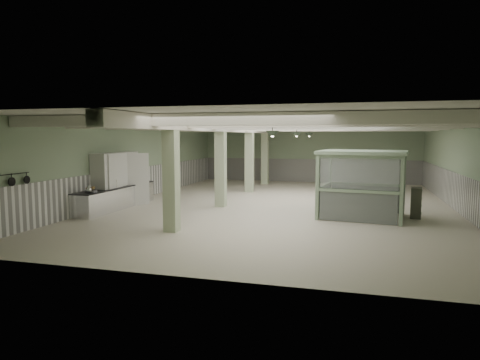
% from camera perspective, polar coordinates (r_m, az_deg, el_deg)
% --- Properties ---
extents(floor, '(20.00, 20.00, 0.00)m').
position_cam_1_polar(floor, '(18.70, 5.70, -3.37)').
color(floor, silver).
rests_on(floor, ground).
extents(ceiling, '(14.00, 20.00, 0.02)m').
position_cam_1_polar(ceiling, '(18.48, 5.81, 7.72)').
color(ceiling, silver).
rests_on(ceiling, wall_back).
extents(wall_back, '(14.00, 0.02, 3.60)m').
position_cam_1_polar(wall_back, '(28.40, 9.14, 3.38)').
color(wall_back, '#90A685').
rests_on(wall_back, floor).
extents(wall_front, '(14.00, 0.02, 3.60)m').
position_cam_1_polar(wall_front, '(8.84, -5.17, -1.86)').
color(wall_front, '#90A685').
rests_on(wall_front, floor).
extents(wall_left, '(0.02, 20.00, 3.60)m').
position_cam_1_polar(wall_left, '(20.84, -13.59, 2.42)').
color(wall_left, '#90A685').
rests_on(wall_left, floor).
extents(wall_right, '(0.02, 20.00, 3.60)m').
position_cam_1_polar(wall_right, '(18.66, 27.47, 1.55)').
color(wall_right, '#90A685').
rests_on(wall_right, floor).
extents(wainscot_left, '(0.05, 19.90, 1.50)m').
position_cam_1_polar(wainscot_left, '(20.92, -13.47, -0.45)').
color(wainscot_left, white).
rests_on(wainscot_left, floor).
extents(wainscot_right, '(0.05, 19.90, 1.50)m').
position_cam_1_polar(wainscot_right, '(18.75, 27.24, -1.65)').
color(wainscot_right, white).
rests_on(wainscot_right, floor).
extents(wainscot_back, '(13.90, 0.05, 1.50)m').
position_cam_1_polar(wainscot_back, '(28.44, 9.10, 1.26)').
color(wainscot_back, white).
rests_on(wainscot_back, floor).
extents(girder, '(0.45, 19.90, 0.40)m').
position_cam_1_polar(girder, '(19.05, -1.69, 7.03)').
color(girder, white).
rests_on(girder, ceiling).
extents(beam_a, '(13.90, 0.35, 0.32)m').
position_cam_1_polar(beam_a, '(11.15, -0.69, 8.09)').
color(beam_a, white).
rests_on(beam_a, ceiling).
extents(beam_b, '(13.90, 0.35, 0.32)m').
position_cam_1_polar(beam_b, '(13.57, 2.26, 7.68)').
color(beam_b, white).
rests_on(beam_b, ceiling).
extents(beam_c, '(13.90, 0.35, 0.32)m').
position_cam_1_polar(beam_c, '(16.01, 4.31, 7.39)').
color(beam_c, white).
rests_on(beam_c, ceiling).
extents(beam_d, '(13.90, 0.35, 0.32)m').
position_cam_1_polar(beam_d, '(18.47, 5.81, 7.17)').
color(beam_d, white).
rests_on(beam_d, ceiling).
extents(beam_e, '(13.90, 0.35, 0.32)m').
position_cam_1_polar(beam_e, '(20.94, 6.96, 6.99)').
color(beam_e, white).
rests_on(beam_e, ceiling).
extents(beam_f, '(13.90, 0.35, 0.32)m').
position_cam_1_polar(beam_f, '(23.41, 7.86, 6.85)').
color(beam_f, white).
rests_on(beam_f, ceiling).
extents(beam_g, '(13.90, 0.35, 0.32)m').
position_cam_1_polar(beam_g, '(25.89, 8.59, 6.74)').
color(beam_g, white).
rests_on(beam_g, ceiling).
extents(column_a, '(0.42, 0.42, 3.60)m').
position_cam_1_polar(column_a, '(13.47, -9.17, 0.73)').
color(column_a, '#B7C8A1').
rests_on(column_a, floor).
extents(column_b, '(0.42, 0.42, 3.60)m').
position_cam_1_polar(column_b, '(18.13, -2.60, 2.09)').
color(column_b, '#B7C8A1').
rests_on(column_b, floor).
extents(column_c, '(0.42, 0.42, 3.60)m').
position_cam_1_polar(column_c, '(22.93, 1.26, 2.88)').
color(column_c, '#B7C8A1').
rests_on(column_c, floor).
extents(column_d, '(0.42, 0.42, 3.60)m').
position_cam_1_polar(column_d, '(26.82, 3.35, 3.30)').
color(column_d, '#B7C8A1').
rests_on(column_d, floor).
extents(hook_rail, '(0.02, 1.20, 0.02)m').
position_cam_1_polar(hook_rail, '(14.63, -27.89, 0.72)').
color(hook_rail, black).
rests_on(hook_rail, wall_left).
extents(pendant_front, '(0.44, 0.44, 0.22)m').
position_cam_1_polar(pendant_front, '(13.46, 4.34, 6.11)').
color(pendant_front, '#334332').
rests_on(pendant_front, ceiling).
extents(pendant_mid, '(0.44, 0.44, 0.22)m').
position_cam_1_polar(pendant_mid, '(18.88, 7.56, 5.99)').
color(pendant_mid, '#334332').
rests_on(pendant_mid, ceiling).
extents(pendant_back, '(0.44, 0.44, 0.22)m').
position_cam_1_polar(pendant_back, '(23.85, 9.21, 5.93)').
color(pendant_back, '#334332').
rests_on(pendant_back, ceiling).
extents(prep_counter, '(0.88, 5.06, 0.91)m').
position_cam_1_polar(prep_counter, '(18.51, -16.14, -2.22)').
color(prep_counter, silver).
rests_on(prep_counter, floor).
extents(pitcher_near, '(0.23, 0.25, 0.26)m').
position_cam_1_polar(pitcher_near, '(19.05, -15.34, -0.25)').
color(pitcher_near, silver).
rests_on(pitcher_near, prep_counter).
extents(pitcher_far, '(0.24, 0.27, 0.30)m').
position_cam_1_polar(pitcher_far, '(16.60, -19.48, -1.18)').
color(pitcher_far, silver).
rests_on(pitcher_far, prep_counter).
extents(veg_colander, '(0.59, 0.59, 0.22)m').
position_cam_1_polar(veg_colander, '(16.75, -19.23, -1.25)').
color(veg_colander, '#3C3C40').
rests_on(veg_colander, prep_counter).
extents(orange_bowl, '(0.29, 0.29, 0.08)m').
position_cam_1_polar(orange_bowl, '(18.61, -16.05, -0.68)').
color(orange_bowl, '#B2B2B7').
rests_on(orange_bowl, prep_counter).
extents(skillet_near, '(0.04, 0.27, 0.27)m').
position_cam_1_polar(skillet_near, '(14.50, -28.14, -0.21)').
color(skillet_near, black).
rests_on(skillet_near, hook_rail).
extents(skillet_far, '(0.03, 0.25, 0.25)m').
position_cam_1_polar(skillet_far, '(14.94, -26.55, 0.03)').
color(skillet_far, black).
rests_on(skillet_far, hook_rail).
extents(walkin_cooler, '(1.15, 2.65, 2.43)m').
position_cam_1_polar(walkin_cooler, '(18.61, -16.14, 0.16)').
color(walkin_cooler, silver).
rests_on(walkin_cooler, floor).
extents(guard_booth, '(3.36, 2.95, 2.46)m').
position_cam_1_polar(guard_booth, '(16.33, 16.02, 1.06)').
color(guard_booth, gray).
rests_on(guard_booth, floor).
extents(filing_cabinet, '(0.43, 0.56, 1.13)m').
position_cam_1_polar(filing_cabinet, '(16.88, 22.42, -2.85)').
color(filing_cabinet, '#4F5244').
rests_on(filing_cabinet, floor).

